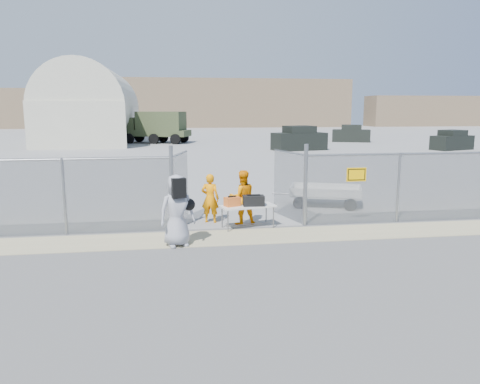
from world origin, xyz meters
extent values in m
plane|color=#5B5B5B|center=(0.00, 0.00, 0.00)|extent=(160.00, 160.00, 0.00)
cube|color=gray|center=(0.00, 42.00, 0.01)|extent=(160.00, 80.00, 0.01)
cube|color=tan|center=(0.00, 1.00, 0.01)|extent=(44.00, 1.60, 0.01)
cube|color=orange|center=(-0.24, 1.96, 0.82)|extent=(0.51, 0.43, 0.27)
cube|color=black|center=(0.40, 1.93, 0.84)|extent=(0.64, 0.40, 0.30)
imported|color=#FF8F02|center=(-0.82, 2.81, 0.78)|extent=(0.66, 0.54, 1.55)
imported|color=#FF8F02|center=(0.14, 2.45, 0.84)|extent=(0.87, 0.71, 1.69)
imported|color=#9799A4|center=(-1.88, 0.41, 0.94)|extent=(1.04, 0.82, 1.88)
camera|label=1|loc=(-2.02, -11.49, 3.55)|focal=35.00mm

